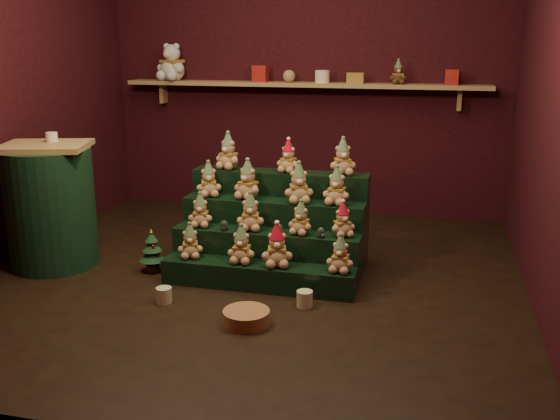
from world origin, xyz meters
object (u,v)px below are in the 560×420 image
(snow_globe_a, at_px, (224,225))
(side_table, at_px, (51,206))
(snow_globe_c, at_px, (321,233))
(mug_left, at_px, (164,295))
(mug_right, at_px, (305,299))
(mini_christmas_tree, at_px, (152,251))
(brown_bear, at_px, (398,72))
(snow_globe_b, at_px, (279,229))
(wicker_basket, at_px, (246,317))
(riser_tier_front, at_px, (258,276))
(white_bear, at_px, (172,57))

(snow_globe_a, height_order, side_table, side_table)
(snow_globe_c, xyz_separation_m, mug_left, (-0.97, -0.57, -0.35))
(mug_right, bearing_deg, mini_christmas_tree, 164.10)
(mug_left, bearing_deg, brown_bear, 61.31)
(mug_left, xyz_separation_m, mug_right, (0.94, 0.17, 0.00))
(snow_globe_b, bearing_deg, wicker_basket, -91.50)
(riser_tier_front, relative_size, mini_christmas_tree, 4.11)
(mug_right, bearing_deg, side_table, 171.30)
(snow_globe_c, height_order, wicker_basket, snow_globe_c)
(snow_globe_c, xyz_separation_m, white_bear, (-1.90, 1.87, 1.15))
(snow_globe_b, distance_m, white_bear, 2.72)
(snow_globe_a, height_order, wicker_basket, snow_globe_a)
(wicker_basket, distance_m, white_bear, 3.41)
(riser_tier_front, xyz_separation_m, side_table, (-1.69, 0.08, 0.39))
(snow_globe_a, distance_m, wicker_basket, 0.92)
(wicker_basket, relative_size, brown_bear, 1.34)
(snow_globe_a, height_order, mini_christmas_tree, snow_globe_a)
(mini_christmas_tree, bearing_deg, side_table, -177.03)
(brown_bear, bearing_deg, snow_globe_c, -116.58)
(mini_christmas_tree, xyz_separation_m, brown_bear, (1.67, 1.91, 1.26))
(snow_globe_b, distance_m, mug_left, 0.94)
(mug_left, height_order, white_bear, white_bear)
(mug_right, bearing_deg, riser_tier_front, 148.74)
(riser_tier_front, height_order, mug_right, riser_tier_front)
(wicker_basket, distance_m, brown_bear, 3.05)
(mug_right, distance_m, wicker_basket, 0.46)
(mug_left, relative_size, brown_bear, 0.48)
(snow_globe_c, height_order, brown_bear, brown_bear)
(side_table, bearing_deg, snow_globe_c, -14.29)
(riser_tier_front, bearing_deg, mini_christmas_tree, 171.99)
(snow_globe_b, height_order, brown_bear, brown_bear)
(mug_left, distance_m, wicker_basket, 0.66)
(snow_globe_c, bearing_deg, mini_christmas_tree, -178.38)
(white_bear, bearing_deg, riser_tier_front, -35.24)
(mini_christmas_tree, distance_m, white_bear, 2.44)
(snow_globe_a, distance_m, mug_left, 0.71)
(mug_right, bearing_deg, wicker_basket, -130.07)
(snow_globe_b, height_order, mini_christmas_tree, snow_globe_b)
(mini_christmas_tree, distance_m, mug_right, 1.32)
(mini_christmas_tree, height_order, mug_left, mini_christmas_tree)
(white_bear, bearing_deg, mug_right, -31.80)
(mini_christmas_tree, relative_size, white_bear, 0.73)
(snow_globe_b, height_order, wicker_basket, snow_globe_b)
(mug_left, distance_m, white_bear, 3.01)
(snow_globe_c, bearing_deg, riser_tier_front, -159.24)
(riser_tier_front, bearing_deg, mug_left, -143.22)
(riser_tier_front, relative_size, wicker_basket, 4.75)
(snow_globe_a, bearing_deg, mug_right, -29.80)
(snow_globe_b, bearing_deg, riser_tier_front, -125.36)
(snow_globe_a, relative_size, side_table, 0.08)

